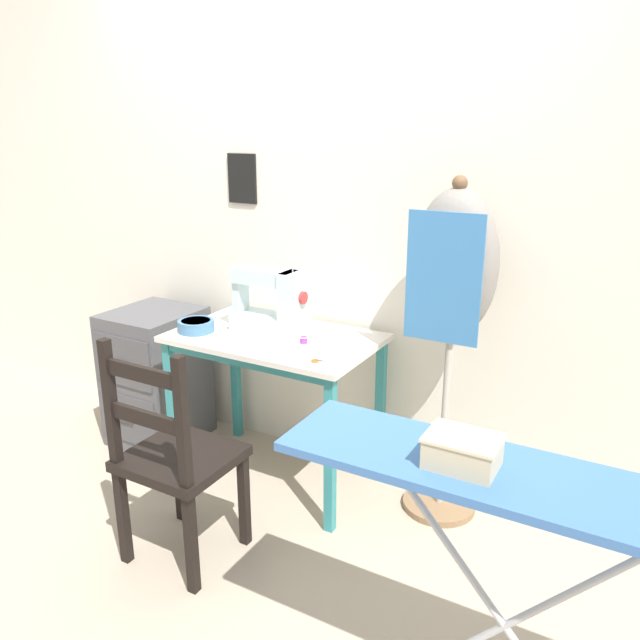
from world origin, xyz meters
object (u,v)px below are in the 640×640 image
object	(u,v)px
fabric_bowl	(196,325)
filing_cabinet	(157,376)
dress_form	(453,280)
storage_box	(463,451)
scissors	(323,362)
sewing_machine	(273,303)
ironing_board	(519,495)
thread_spool_near_machine	(304,340)
wooden_chair	(175,459)

from	to	relation	value
fabric_bowl	filing_cabinet	size ratio (longest dim) A/B	0.23
filing_cabinet	dress_form	bearing A→B (deg)	4.28
storage_box	fabric_bowl	bearing A→B (deg)	152.64
scissors	filing_cabinet	distance (m)	1.21
sewing_machine	ironing_board	xyz separation A→B (m)	(1.30, -0.91, -0.07)
ironing_board	storage_box	world-z (taller)	storage_box
fabric_bowl	scissors	xyz separation A→B (m)	(0.70, -0.05, -0.03)
scissors	thread_spool_near_machine	distance (m)	0.24
sewing_machine	ironing_board	world-z (taller)	sewing_machine
scissors	storage_box	world-z (taller)	storage_box
scissors	wooden_chair	size ratio (longest dim) A/B	0.16
wooden_chair	dress_form	distance (m)	1.28
fabric_bowl	storage_box	distance (m)	1.68
fabric_bowl	thread_spool_near_machine	distance (m)	0.53
sewing_machine	thread_spool_near_machine	world-z (taller)	sewing_machine
thread_spool_near_machine	fabric_bowl	bearing A→B (deg)	-169.42
fabric_bowl	filing_cabinet	distance (m)	0.60
fabric_bowl	dress_form	distance (m)	1.19
scissors	storage_box	xyz separation A→B (m)	(0.79, -0.72, 0.16)
dress_form	ironing_board	world-z (taller)	dress_form
thread_spool_near_machine	storage_box	distance (m)	1.31
filing_cabinet	storage_box	xyz separation A→B (m)	(1.92, -0.92, 0.53)
thread_spool_near_machine	ironing_board	world-z (taller)	ironing_board
ironing_board	storage_box	bearing A→B (deg)	-169.50
fabric_bowl	scissors	world-z (taller)	fabric_bowl
thread_spool_near_machine	filing_cabinet	size ratio (longest dim) A/B	0.06
sewing_machine	scissors	size ratio (longest dim) A/B	2.56
scissors	filing_cabinet	xyz separation A→B (m)	(-1.13, 0.20, -0.37)
dress_form	ironing_board	bearing A→B (deg)	-63.43
thread_spool_near_machine	filing_cabinet	xyz separation A→B (m)	(-0.95, 0.05, -0.38)
thread_spool_near_machine	storage_box	size ratio (longest dim) A/B	0.23
sewing_machine	thread_spool_near_machine	bearing A→B (deg)	-17.27
scissors	filing_cabinet	world-z (taller)	scissors
sewing_machine	fabric_bowl	distance (m)	0.38
sewing_machine	wooden_chair	distance (m)	0.83
scissors	ironing_board	world-z (taller)	ironing_board
filing_cabinet	dress_form	distance (m)	1.70
filing_cabinet	sewing_machine	bearing A→B (deg)	0.77
wooden_chair	storage_box	size ratio (longest dim) A/B	5.23
wooden_chair	dress_form	xyz separation A→B (m)	(0.78, 0.82, 0.61)
fabric_bowl	sewing_machine	bearing A→B (deg)	26.34
thread_spool_near_machine	storage_box	world-z (taller)	storage_box
thread_spool_near_machine	ironing_board	size ratio (longest dim) A/B	0.03
sewing_machine	wooden_chair	size ratio (longest dim) A/B	0.40
fabric_bowl	scissors	distance (m)	0.71
dress_form	scissors	bearing A→B (deg)	-142.46
thread_spool_near_machine	ironing_board	bearing A→B (deg)	-37.39
sewing_machine	scissors	distance (m)	0.46
dress_form	ironing_board	size ratio (longest dim) A/B	1.22
ironing_board	filing_cabinet	bearing A→B (deg)	156.45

